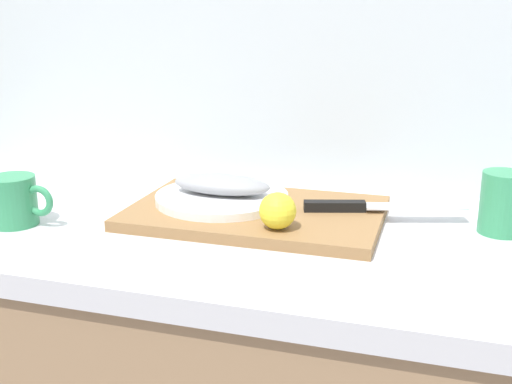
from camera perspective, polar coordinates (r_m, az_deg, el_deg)
The scene contains 8 objects.
back_wall at distance 1.41m, azimuth -3.06°, elevation 15.50°, with size 3.20×0.05×2.50m, color silver.
cutting_board at distance 1.15m, azimuth 0.00°, elevation -1.91°, with size 0.45×0.29×0.02m, color olive.
white_plate at distance 1.18m, azimuth -3.10°, elevation -0.50°, with size 0.25×0.25×0.01m, color white.
fish_fillet at distance 1.18m, azimuth -3.12°, elevation 0.68°, with size 0.19×0.08×0.04m, color gray.
chef_knife at distance 1.14m, azimuth 9.77°, elevation -1.27°, with size 0.29×0.11×0.02m.
lemon_0 at distance 1.03m, azimuth 1.97°, elevation -1.71°, with size 0.06×0.06×0.06m, color yellow.
coffee_mug_1 at distance 1.19m, azimuth -21.00°, elevation -0.74°, with size 0.12×0.08×0.09m.
coffee_mug_2 at distance 1.14m, azimuth 21.60°, elevation -0.93°, with size 0.12×0.08×0.11m.
Camera 1 is at (0.48, -1.00, 1.27)m, focal length 44.22 mm.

